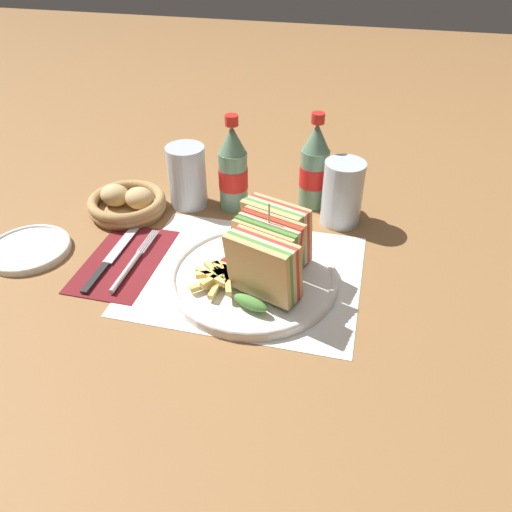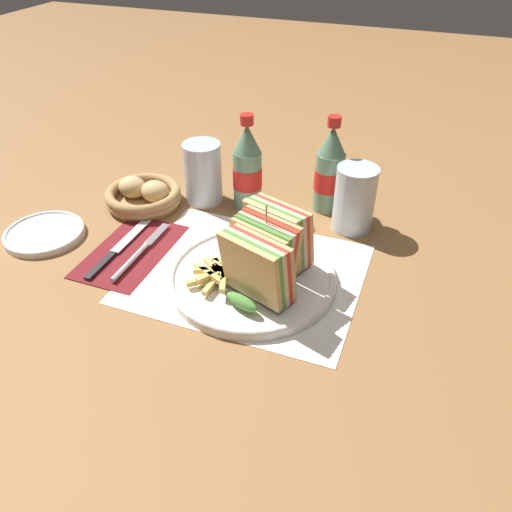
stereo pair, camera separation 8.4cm
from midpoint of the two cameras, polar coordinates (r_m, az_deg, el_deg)
ground_plane at (r=0.84m, az=-4.06°, el=-3.51°), size 4.00×4.00×0.00m
placemat at (r=0.86m, az=-3.86°, el=-2.12°), size 0.39×0.31×0.00m
plate_main at (r=0.84m, az=-3.17°, el=-2.53°), size 0.28×0.28×0.02m
club_sandwich at (r=0.79m, az=-1.55°, el=0.43°), size 0.13×0.20×0.14m
fries_pile at (r=0.81m, az=-6.83°, el=-2.50°), size 0.11×0.08×0.02m
ketchup_blob at (r=0.85m, az=-5.70°, el=-0.88°), size 0.04×0.03×0.01m
napkin at (r=0.93m, az=-17.36°, el=-0.54°), size 0.13×0.22×0.00m
fork at (r=0.91m, az=-16.71°, el=-1.08°), size 0.02×0.19×0.01m
knife at (r=0.94m, az=-18.68°, el=-0.23°), size 0.02×0.20×0.00m
coke_bottle_near at (r=1.01m, az=-5.05°, el=9.70°), size 0.06×0.06×0.20m
coke_bottle_far at (r=1.02m, az=4.33°, el=9.99°), size 0.06×0.06×0.20m
glass_near at (r=0.97m, az=7.42°, el=7.07°), size 0.08×0.08×0.13m
glass_far at (r=1.04m, az=-10.14°, el=8.47°), size 0.08×0.08×0.13m
bread_basket at (r=1.06m, az=-16.71°, el=5.74°), size 0.16×0.16×0.06m
side_saucer at (r=1.02m, az=-26.74°, el=0.66°), size 0.15×0.15×0.01m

